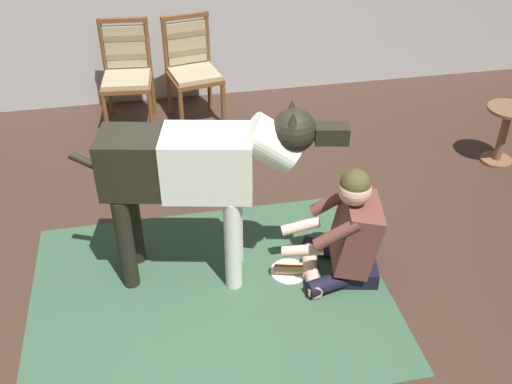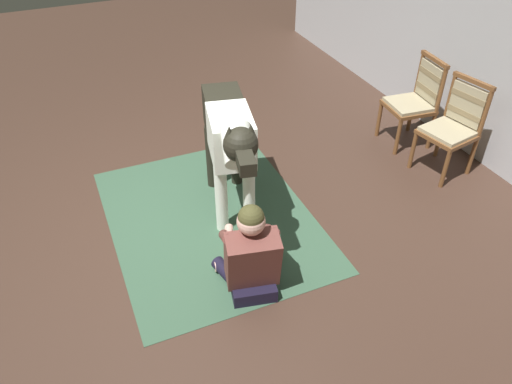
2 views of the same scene
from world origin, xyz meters
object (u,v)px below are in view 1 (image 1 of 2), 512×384
dining_chair_left_of_pair (126,69)px  person_sitting_on_floor (347,234)px  large_dog (199,169)px  hot_dog_on_plate (289,270)px  dining_chair_right_of_pair (191,64)px  round_side_table (504,130)px

dining_chair_left_of_pair → person_sitting_on_floor: (1.34, -2.52, -0.21)m
large_dog → hot_dog_on_plate: (0.56, -0.12, -0.80)m
large_dog → hot_dog_on_plate: size_ratio=6.37×
dining_chair_left_of_pair → large_dog: bearing=-79.7°
person_sitting_on_floor → large_dog: (-0.92, 0.19, 0.49)m
dining_chair_left_of_pair → dining_chair_right_of_pair: size_ratio=1.00×
hot_dog_on_plate → round_side_table: size_ratio=0.49×
hot_dog_on_plate → dining_chair_right_of_pair: bearing=98.7°
dining_chair_right_of_pair → round_side_table: size_ratio=1.89×
hot_dog_on_plate → round_side_table: round_side_table is taller
round_side_table → person_sitting_on_floor: bearing=-147.7°
round_side_table → hot_dog_on_plate: bearing=-153.8°
person_sitting_on_floor → hot_dog_on_plate: size_ratio=3.19×
hot_dog_on_plate → dining_chair_left_of_pair: bearing=111.8°
dining_chair_right_of_pair → person_sitting_on_floor: size_ratio=1.20×
hot_dog_on_plate → round_side_table: 2.39m
dining_chair_left_of_pair → round_side_table: (3.11, -1.40, -0.24)m
dining_chair_left_of_pair → hot_dog_on_plate: size_ratio=3.81×
dining_chair_right_of_pair → large_dog: bearing=-94.5°
dining_chair_right_of_pair → large_dog: 2.35m
large_dog → hot_dog_on_plate: 0.98m
person_sitting_on_floor → round_side_table: bearing=32.3°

